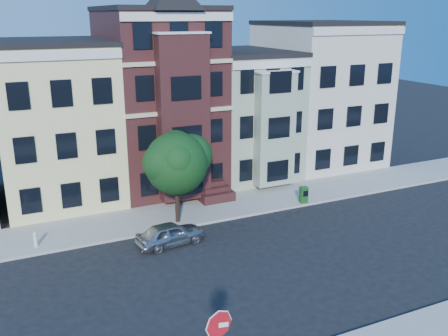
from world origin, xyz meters
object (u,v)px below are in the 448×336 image
parked_car (170,234)px  fire_hydrant (36,241)px  newspaper_box (304,195)px  street_tree (176,167)px

parked_car → fire_hydrant: (-6.56, 2.48, -0.15)m
parked_car → fire_hydrant: size_ratio=5.64×
parked_car → newspaper_box: size_ratio=3.48×
street_tree → parked_car: street_tree is taller
newspaper_box → parked_car: bearing=-160.0°
street_tree → fire_hydrant: bearing=179.9°
newspaper_box → street_tree: bearing=-174.9°
street_tree → fire_hydrant: street_tree is taller
street_tree → newspaper_box: (8.40, -0.53, -2.78)m
street_tree → fire_hydrant: (-7.86, 0.01, -2.99)m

